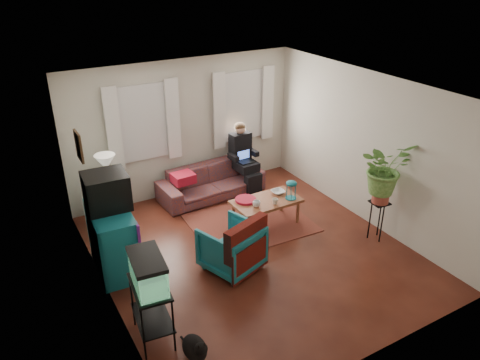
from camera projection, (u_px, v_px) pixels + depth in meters
floor at (253, 252)px, 7.41m from camera, size 4.50×5.00×0.01m
ceiling at (255, 91)px, 6.28m from camera, size 4.50×5.00×0.01m
wall_back at (184, 128)px, 8.79m from camera, size 4.50×0.01×2.60m
wall_front at (378, 267)px, 4.90m from camera, size 4.50×0.01×2.60m
wall_left at (100, 217)px, 5.83m from camera, size 0.01×5.00×2.60m
wall_right at (368, 149)px, 7.86m from camera, size 0.01×5.00×2.60m
window_left at (143, 123)px, 8.31m from camera, size 1.08×0.04×1.38m
window_right at (242, 106)px, 9.23m from camera, size 1.08×0.04×1.38m
curtains_left at (144, 124)px, 8.25m from camera, size 1.36×0.06×1.50m
curtains_right at (244, 107)px, 9.17m from camera, size 1.36×0.06×1.50m
picture_frame at (79, 146)px, 6.23m from camera, size 0.04×0.32×0.40m
area_rug at (250, 223)px, 8.20m from camera, size 2.08×1.70×0.01m
sofa at (211, 177)px, 8.97m from camera, size 2.07×0.90×0.79m
seated_person at (243, 159)px, 9.24m from camera, size 0.54×0.65×1.21m
side_table at (111, 205)px, 8.09m from camera, size 0.58×0.58×0.68m
table_lamp at (107, 173)px, 7.81m from camera, size 0.43×0.43×0.62m
dresser at (113, 240)px, 6.83m from camera, size 0.61×1.12×0.98m
crt_tv at (106, 191)px, 6.60m from camera, size 0.63×0.58×0.52m
aquarium_stand at (152, 312)px, 5.60m from camera, size 0.47×0.74×0.79m
aquarium at (148, 272)px, 5.33m from camera, size 0.42×0.68×0.41m
black_cat at (194, 346)px, 5.41m from camera, size 0.29×0.42×0.34m
armchair at (231, 245)px, 6.88m from camera, size 0.96×0.93×0.79m
serape_throw at (247, 243)px, 6.63m from camera, size 0.81×0.43×0.65m
coffee_table at (266, 212)px, 8.06m from camera, size 1.16×0.64×0.48m
cup_a at (257, 204)px, 7.74m from camera, size 0.13×0.13×0.10m
cup_b at (275, 201)px, 7.82m from camera, size 0.11×0.11×0.10m
bowl at (278, 192)px, 8.17m from camera, size 0.23×0.23×0.06m
snack_tray at (246, 200)px, 7.93m from camera, size 0.36×0.36×0.04m
birdcage at (291, 190)px, 7.95m from camera, size 0.19×0.19×0.34m
plant_stand at (377, 220)px, 7.62m from camera, size 0.31×0.31×0.68m
potted_plant at (384, 176)px, 7.27m from camera, size 0.83×0.73×0.86m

